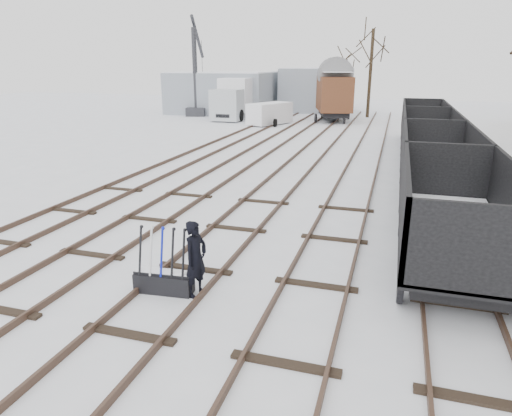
{
  "coord_description": "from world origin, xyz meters",
  "views": [
    {
      "loc": [
        4.44,
        -9.39,
        4.86
      ],
      "look_at": [
        1.06,
        1.65,
        1.2
      ],
      "focal_mm": 32.0,
      "sensor_mm": 36.0,
      "label": 1
    }
  ],
  "objects_px": {
    "worker": "(196,259)",
    "panel_van": "(270,113)",
    "crane": "(197,90)",
    "freight_wagon_a": "(454,231)",
    "ground_frame": "(164,280)",
    "box_van_wagon": "(334,93)",
    "lorry": "(238,98)"
  },
  "relations": [
    {
      "from": "worker",
      "to": "lorry",
      "type": "xyz_separation_m",
      "value": [
        -10.47,
        32.78,
        1.01
      ]
    },
    {
      "from": "panel_van",
      "to": "lorry",
      "type": "bearing_deg",
      "value": 161.56
    },
    {
      "from": "ground_frame",
      "to": "freight_wagon_a",
      "type": "relative_size",
      "value": 0.23
    },
    {
      "from": "freight_wagon_a",
      "to": "panel_van",
      "type": "bearing_deg",
      "value": 114.46
    },
    {
      "from": "ground_frame",
      "to": "crane",
      "type": "bearing_deg",
      "value": 107.82
    },
    {
      "from": "worker",
      "to": "panel_van",
      "type": "bearing_deg",
      "value": 27.6
    },
    {
      "from": "lorry",
      "to": "crane",
      "type": "height_order",
      "value": "crane"
    },
    {
      "from": "lorry",
      "to": "crane",
      "type": "relative_size",
      "value": 0.88
    },
    {
      "from": "freight_wagon_a",
      "to": "panel_van",
      "type": "height_order",
      "value": "freight_wagon_a"
    },
    {
      "from": "freight_wagon_a",
      "to": "box_van_wagon",
      "type": "relative_size",
      "value": 1.06
    },
    {
      "from": "ground_frame",
      "to": "lorry",
      "type": "relative_size",
      "value": 0.19
    },
    {
      "from": "freight_wagon_a",
      "to": "panel_van",
      "type": "distance_m",
      "value": 28.42
    },
    {
      "from": "worker",
      "to": "box_van_wagon",
      "type": "xyz_separation_m",
      "value": [
        -1.62,
        32.92,
        1.61
      ]
    },
    {
      "from": "freight_wagon_a",
      "to": "box_van_wagon",
      "type": "bearing_deg",
      "value": 103.29
    },
    {
      "from": "box_van_wagon",
      "to": "crane",
      "type": "distance_m",
      "value": 13.34
    },
    {
      "from": "worker",
      "to": "panel_van",
      "type": "distance_m",
      "value": 29.58
    },
    {
      "from": "freight_wagon_a",
      "to": "worker",
      "type": "bearing_deg",
      "value": -150.91
    },
    {
      "from": "ground_frame",
      "to": "worker",
      "type": "relative_size",
      "value": 0.87
    },
    {
      "from": "ground_frame",
      "to": "panel_van",
      "type": "height_order",
      "value": "panel_van"
    },
    {
      "from": "panel_van",
      "to": "crane",
      "type": "bearing_deg",
      "value": 176.33
    },
    {
      "from": "panel_van",
      "to": "crane",
      "type": "relative_size",
      "value": 0.48
    },
    {
      "from": "box_van_wagon",
      "to": "crane",
      "type": "xyz_separation_m",
      "value": [
        -13.33,
        0.63,
        -0.05
      ]
    },
    {
      "from": "worker",
      "to": "lorry",
      "type": "bearing_deg",
      "value": 32.97
    },
    {
      "from": "freight_wagon_a",
      "to": "crane",
      "type": "xyz_separation_m",
      "value": [
        -20.39,
        30.52,
        1.41
      ]
    },
    {
      "from": "lorry",
      "to": "panel_van",
      "type": "xyz_separation_m",
      "value": [
        4.14,
        -3.88,
        -0.94
      ]
    },
    {
      "from": "freight_wagon_a",
      "to": "panel_van",
      "type": "xyz_separation_m",
      "value": [
        -11.77,
        25.87,
        -0.08
      ]
    },
    {
      "from": "ground_frame",
      "to": "freight_wagon_a",
      "type": "xyz_separation_m",
      "value": [
        6.19,
        3.13,
        0.72
      ]
    },
    {
      "from": "worker",
      "to": "crane",
      "type": "height_order",
      "value": "crane"
    },
    {
      "from": "worker",
      "to": "crane",
      "type": "distance_m",
      "value": 36.76
    },
    {
      "from": "freight_wagon_a",
      "to": "crane",
      "type": "distance_m",
      "value": 36.73
    },
    {
      "from": "panel_van",
      "to": "worker",
      "type": "bearing_deg",
      "value": -52.95
    },
    {
      "from": "ground_frame",
      "to": "worker",
      "type": "distance_m",
      "value": 0.95
    }
  ]
}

